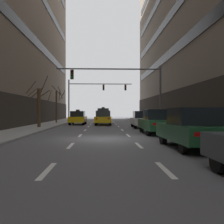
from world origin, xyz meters
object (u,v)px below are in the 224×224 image
at_px(traffic_signal_1, 91,92).
at_px(street_tree_1, 39,106).
at_px(taxi_driving_1, 103,118).
at_px(traffic_signal_0, 126,83).
at_px(taxi_driving_0, 103,116).
at_px(street_tree_2, 57,104).
at_px(pedestrian_0, 189,117).
at_px(car_parked_1, 192,128).
at_px(taxi_driving_2, 78,118).
at_px(car_parked_3, 142,120).
at_px(pedestrian_1, 193,119).
at_px(car_parked_2, 157,122).

height_order(traffic_signal_1, street_tree_1, traffic_signal_1).
bearing_deg(traffic_signal_1, taxi_driving_1, -78.20).
relative_size(taxi_driving_1, traffic_signal_0, 0.48).
height_order(taxi_driving_0, street_tree_2, street_tree_2).
bearing_deg(pedestrian_0, street_tree_1, 164.35).
height_order(car_parked_1, traffic_signal_1, traffic_signal_1).
relative_size(taxi_driving_1, street_tree_2, 0.96).
relative_size(taxi_driving_2, street_tree_1, 0.92).
distance_m(taxi_driving_2, traffic_signal_0, 9.98).
bearing_deg(car_parked_3, traffic_signal_1, 111.63).
bearing_deg(pedestrian_1, taxi_driving_0, 107.91).
bearing_deg(taxi_driving_0, car_parked_1, -81.59).
xyz_separation_m(car_parked_2, pedestrian_0, (3.24, 2.65, 0.25)).
bearing_deg(taxi_driving_0, taxi_driving_2, -120.82).
bearing_deg(car_parked_2, street_tree_1, 147.22).
relative_size(car_parked_2, pedestrian_0, 2.79).
bearing_deg(street_tree_1, taxi_driving_1, 44.59).
xyz_separation_m(taxi_driving_1, street_tree_2, (-6.00, 2.97, 1.65)).
distance_m(car_parked_2, street_tree_2, 18.14).
height_order(car_parked_2, pedestrian_0, pedestrian_0).
xyz_separation_m(car_parked_2, street_tree_2, (-9.72, 15.23, 1.63)).
bearing_deg(street_tree_2, car_parked_3, -40.63).
bearing_deg(taxi_driving_0, traffic_signal_1, 125.26).
xyz_separation_m(taxi_driving_2, street_tree_1, (-2.99, -6.84, 1.31)).
relative_size(taxi_driving_0, street_tree_1, 0.87).
bearing_deg(traffic_signal_0, street_tree_1, 172.75).
height_order(taxi_driving_1, traffic_signal_1, traffic_signal_1).
height_order(car_parked_3, street_tree_1, street_tree_1).
distance_m(car_parked_1, car_parked_3, 13.90).
xyz_separation_m(traffic_signal_1, street_tree_1, (-4.28, -14.44, -2.42)).
relative_size(car_parked_3, street_tree_2, 0.92).
height_order(taxi_driving_0, taxi_driving_1, taxi_driving_0).
distance_m(street_tree_2, pedestrian_0, 18.11).
height_order(taxi_driving_1, car_parked_2, taxi_driving_1).
height_order(taxi_driving_1, pedestrian_1, taxi_driving_1).
distance_m(car_parked_2, car_parked_3, 6.90).
distance_m(taxi_driving_2, traffic_signal_1, 8.56).
bearing_deg(taxi_driving_0, street_tree_2, -153.29).
bearing_deg(car_parked_2, pedestrian_0, 39.30).
height_order(car_parked_1, pedestrian_1, car_parked_1).
distance_m(street_tree_1, pedestrian_0, 13.55).
distance_m(traffic_signal_0, street_tree_2, 12.93).
bearing_deg(taxi_driving_2, pedestrian_1, -56.38).
relative_size(taxi_driving_2, car_parked_2, 0.95).
height_order(car_parked_1, pedestrian_0, pedestrian_0).
relative_size(traffic_signal_1, street_tree_2, 2.01).
relative_size(taxi_driving_1, traffic_signal_1, 0.48).
xyz_separation_m(taxi_driving_1, traffic_signal_0, (2.06, -7.00, 3.34)).
distance_m(car_parked_3, street_tree_1, 9.88).
distance_m(taxi_driving_1, pedestrian_1, 14.24).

